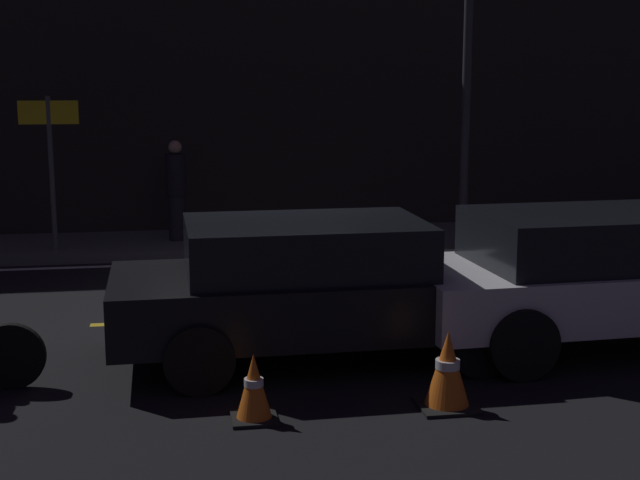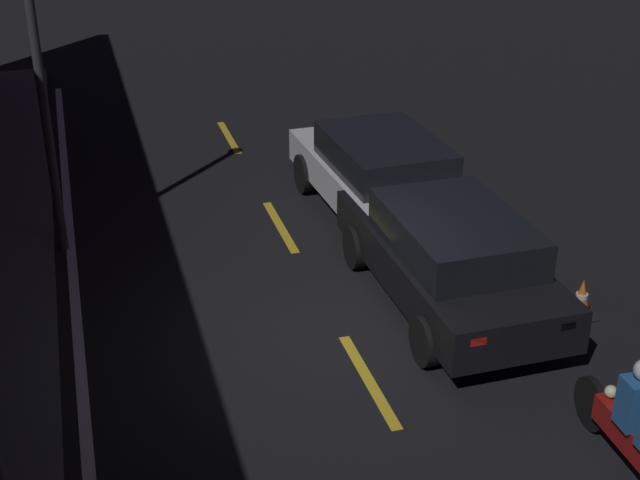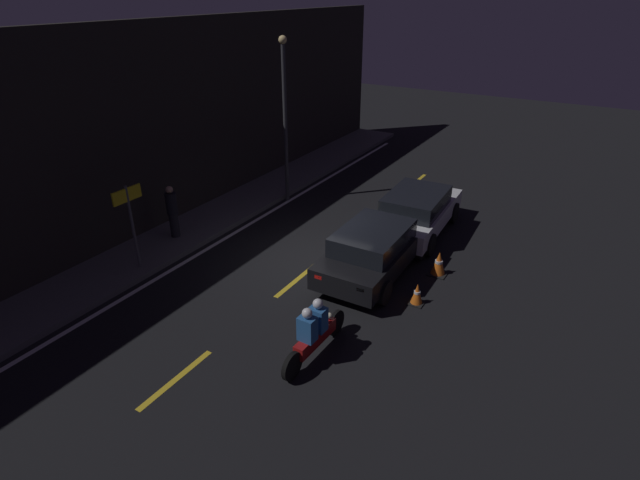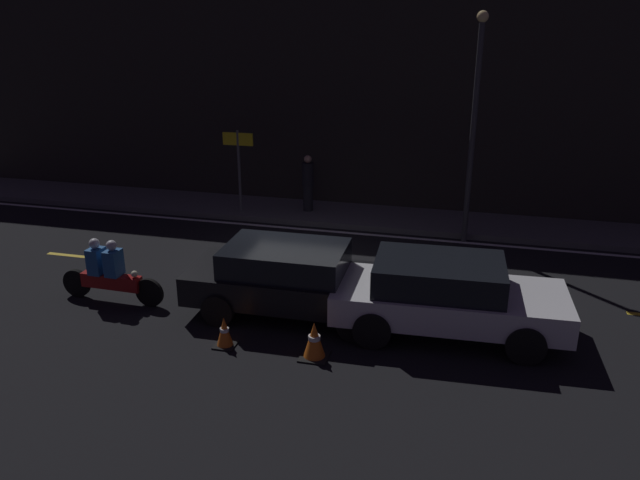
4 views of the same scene
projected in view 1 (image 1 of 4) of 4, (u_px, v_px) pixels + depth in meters
ground_plane at (262, 318)px, 10.65m from camera, size 56.00×56.00×0.00m
raised_curb at (234, 243)px, 15.11m from camera, size 28.00×2.03×0.16m
building_front at (226, 58)px, 15.68m from camera, size 28.00×0.30×6.36m
lane_dash_c at (177, 321)px, 10.48m from camera, size 2.00×0.14×0.01m
lane_dash_d at (538, 305)px, 11.22m from camera, size 2.00×0.14×0.01m
lane_solid_kerb at (240, 262)px, 13.89m from camera, size 25.20×0.14×0.01m
van_black at (320, 285)px, 9.01m from camera, size 4.33×1.96×1.42m
sedan_white at (600, 274)px, 9.43m from camera, size 4.37×2.08×1.45m
traffic_cone_near at (254, 388)px, 7.41m from camera, size 0.39×0.39×0.58m
traffic_cone_mid at (447, 370)px, 7.70m from camera, size 0.50×0.50×0.69m
pedestrian at (176, 190)px, 14.76m from camera, size 0.34×0.34×1.66m
shop_sign at (50, 143)px, 13.76m from camera, size 0.90×0.08×2.40m
street_lamp at (468, 52)px, 14.01m from camera, size 0.28×0.28×5.76m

